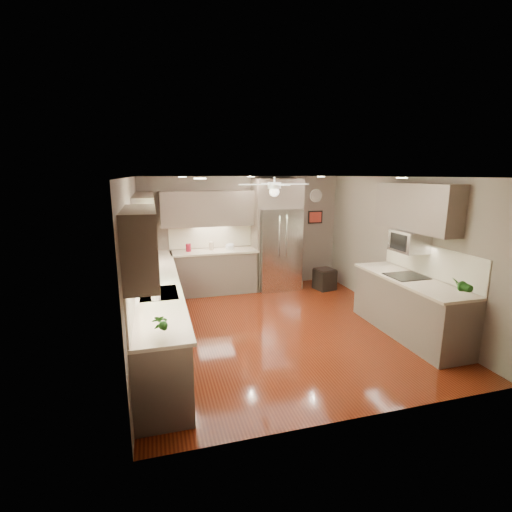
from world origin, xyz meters
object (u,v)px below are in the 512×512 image
bowl (230,248)px  refrigerator (277,236)px  soap_bottle (148,280)px  potted_plant_right (461,285)px  potted_plant_left (160,323)px  stool (325,279)px  canister_c (211,246)px  microwave (409,241)px  canister_a (188,248)px  paper_towel (155,290)px

bowl → refrigerator: refrigerator is taller
soap_bottle → potted_plant_right: size_ratio=0.62×
soap_bottle → potted_plant_left: 1.79m
soap_bottle → refrigerator: (2.78, 2.33, 0.15)m
potted_plant_left → bowl: bearing=69.2°
bowl → refrigerator: (1.06, -0.06, 0.22)m
refrigerator → stool: bearing=-22.4°
potted_plant_right → stool: size_ratio=0.69×
potted_plant_left → stool: 5.26m
canister_c → microwave: 3.98m
canister_a → potted_plant_left: 4.23m
canister_a → potted_plant_left: size_ratio=0.59×
potted_plant_right → canister_c: bearing=123.8°
canister_a → microwave: (3.29, -2.77, 0.46)m
soap_bottle → potted_plant_left: (0.13, -1.78, 0.05)m
paper_towel → bowl: bearing=61.9°
canister_a → soap_bottle: (-0.81, -2.40, 0.02)m
potted_plant_left → potted_plant_right: size_ratio=0.90×
potted_plant_left → microwave: (3.97, 1.41, 0.39)m
soap_bottle → bowl: soap_bottle is taller
canister_c → potted_plant_right: size_ratio=0.53×
bowl → stool: bowl is taller
bowl → paper_towel: (-1.61, -3.02, 0.11)m
bowl → microwave: 3.69m
canister_a → stool: bearing=-9.1°
potted_plant_left → potted_plant_right: potted_plant_right is taller
bowl → potted_plant_left: bearing=-110.8°
soap_bottle → paper_towel: bearing=-80.7°
canister_c → potted_plant_right: 4.84m
canister_c → microwave: size_ratio=0.32×
potted_plant_left → stool: (3.64, 3.70, -0.85)m
refrigerator → stool: size_ratio=5.16×
potted_plant_left → canister_c: bearing=74.4°
soap_bottle → refrigerator: 3.63m
potted_plant_left → paper_towel: paper_towel is taller
refrigerator → stool: 1.44m
canister_a → soap_bottle: soap_bottle is taller
canister_c → potted_plant_left: (-1.18, -4.21, 0.06)m
refrigerator → microwave: size_ratio=4.45×
potted_plant_right → canister_a: bearing=128.6°
refrigerator → potted_plant_right: bearing=-72.7°
canister_c → microwave: (2.79, -2.80, 0.45)m
canister_c → stool: bearing=-11.6°
potted_plant_left → refrigerator: bearing=57.3°
canister_a → soap_bottle: 2.53m
canister_c → bowl: (0.41, -0.03, -0.06)m
soap_bottle → canister_a: bearing=71.3°
potted_plant_left → canister_a: bearing=80.7°
canister_c → soap_bottle: bearing=-118.3°
canister_c → bowl: bearing=-4.7°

